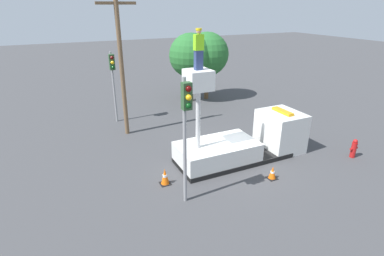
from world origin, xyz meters
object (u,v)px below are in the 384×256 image
utility_pole (121,63)px  tree_left_bg (191,56)px  traffic_light_across (113,73)px  tree_right_bg (207,54)px  traffic_cone_curbside (272,173)px  worker (199,49)px  fire_hydrant (354,148)px  bucket_truck (245,142)px  traffic_light_pole (186,119)px  traffic_cone_rear (165,177)px

utility_pole → tree_left_bg: bearing=34.9°
traffic_light_across → tree_right_bg: (8.25, 2.35, 0.38)m
traffic_cone_curbside → utility_pole: (-4.86, 8.23, 4.17)m
worker → utility_pole: (-2.11, 5.85, -1.36)m
fire_hydrant → tree_left_bg: size_ratio=0.19×
worker → utility_pole: 6.37m
bucket_truck → tree_right_bg: bearing=72.9°
traffic_light_pole → worker: bearing=54.7°
traffic_light_across → utility_pole: (0.13, -2.29, 1.05)m
worker → tree_right_bg: worker is taller
worker → traffic_light_pole: (-1.66, -2.35, -2.11)m
bucket_truck → traffic_cone_rear: (-4.75, -0.66, -0.53)m
worker → traffic_cone_rear: worker is taller
bucket_truck → worker: worker is taller
traffic_cone_rear → worker: bearing=18.5°
traffic_cone_curbside → tree_right_bg: (3.26, 12.88, 3.50)m
fire_hydrant → traffic_cone_rear: 10.20m
utility_pole → fire_hydrant: bearing=-39.5°
traffic_light_across → traffic_cone_curbside: bearing=-64.7°
utility_pole → traffic_light_pole: bearing=-86.8°
fire_hydrant → tree_left_bg: 13.86m
traffic_light_across → utility_pole: utility_pole is taller
worker → traffic_light_across: (-2.24, 8.14, -2.41)m
traffic_cone_rear → traffic_cone_curbside: traffic_cone_rear is taller
bucket_truck → worker: (-2.77, 0.00, 4.92)m
traffic_light_across → fire_hydrant: traffic_light_across is taller
worker → traffic_cone_rear: bearing=-161.5°
fire_hydrant → traffic_cone_curbside: 5.31m
traffic_cone_rear → tree_left_bg: size_ratio=0.14×
worker → traffic_cone_rear: (-1.98, -0.66, -5.45)m
worker → fire_hydrant: worker is taller
utility_pole → worker: bearing=-70.1°
traffic_cone_curbside → utility_pole: utility_pole is taller
traffic_cone_curbside → tree_left_bg: bearing=82.1°
bucket_truck → traffic_light_pole: bearing=-152.1°
traffic_cone_curbside → tree_left_bg: 13.46m
bucket_truck → utility_pole: (-4.88, 5.85, 3.56)m
traffic_light_across → tree_left_bg: (6.78, 2.35, 0.37)m
traffic_cone_curbside → tree_right_bg: size_ratio=0.11×
traffic_light_pole → tree_left_bg: tree_left_bg is taller
bucket_truck → traffic_light_across: size_ratio=1.47×
traffic_cone_curbside → utility_pole: bearing=120.6°
worker → fire_hydrant: (8.04, -2.51, -5.31)m
traffic_light_across → traffic_cone_rear: bearing=-88.3°
bucket_truck → tree_left_bg: tree_left_bg is taller
tree_right_bg → utility_pole: utility_pole is taller
traffic_light_across → fire_hydrant: (10.28, -10.65, -2.90)m
traffic_cone_curbside → traffic_cone_rear: bearing=160.0°
utility_pole → bucket_truck: bearing=-50.1°
tree_left_bg → utility_pole: size_ratio=0.67×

